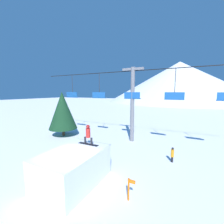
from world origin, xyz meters
TOP-DOWN VIEW (x-y plane):
  - ground_plane at (0.00, 0.00)m, footprint 220.00×220.00m
  - mountain_ridge at (0.00, 89.73)m, footprint 80.25×80.25m
  - snow_ramp at (-0.16, 0.47)m, footprint 2.87×4.35m
  - snowboarder at (-0.08, 1.94)m, footprint 1.52×0.31m
  - chairlift at (0.29, 9.71)m, footprint 25.37×0.45m
  - pine_tree_near at (-8.26, 7.70)m, footprint 3.51×3.51m
  - trail_marker at (3.42, 0.62)m, footprint 0.41×0.10m
  - distant_skier at (4.98, 6.25)m, footprint 0.24×0.24m

SIDE VIEW (x-z plane):
  - ground_plane at x=0.00m, z-range 0.00..0.00m
  - trail_marker at x=3.42m, z-range 0.05..1.26m
  - distant_skier at x=4.98m, z-range 0.05..1.28m
  - snow_ramp at x=-0.16m, z-range 0.00..2.03m
  - snowboarder at x=-0.08m, z-range 2.04..3.41m
  - pine_tree_near at x=-8.26m, z-range 0.47..6.11m
  - chairlift at x=0.29m, z-range 0.73..9.00m
  - mountain_ridge at x=0.00m, z-range 0.00..22.63m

